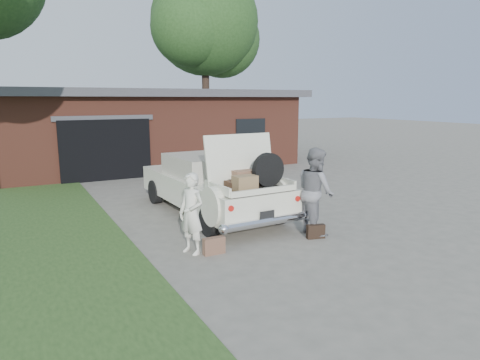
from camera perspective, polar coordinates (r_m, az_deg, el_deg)
name	(u,v)px	position (r m, az deg, el deg)	size (l,w,h in m)	color
ground	(253,233)	(9.49, 1.74, -7.14)	(90.00, 90.00, 0.00)	gray
house	(146,127)	(20.09, -12.48, 6.95)	(12.80, 7.80, 3.30)	brown
tree_right	(206,27)	(26.31, -4.52, 19.66)	(7.08, 6.16, 10.40)	#38281E
sedan	(212,184)	(10.98, -3.80, -0.56)	(2.21, 5.26, 2.14)	silver
woman_left	(191,214)	(8.16, -6.50, -4.47)	(0.57, 0.37, 1.56)	silver
woman_right	(315,191)	(9.43, 10.03, -1.45)	(0.92, 0.72, 1.89)	gray
suitcase_left	(214,246)	(8.24, -3.49, -8.76)	(0.42, 0.14, 0.33)	brown
suitcase_right	(316,232)	(9.26, 10.06, -6.78)	(0.39, 0.12, 0.30)	black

